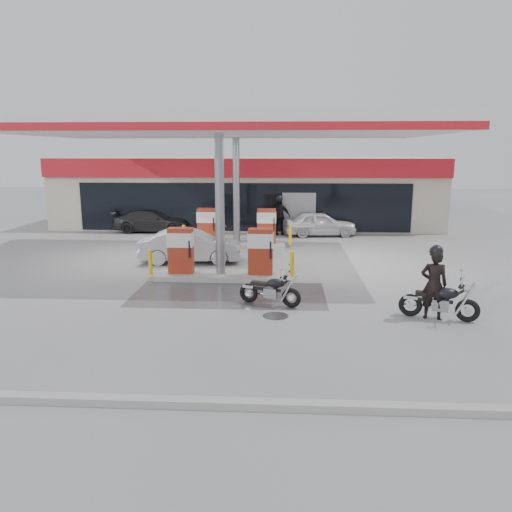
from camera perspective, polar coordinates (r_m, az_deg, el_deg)
The scene contains 17 objects.
ground at distance 15.75m, azimuth -4.94°, elevation -4.37°, with size 90.00×90.00×0.00m, color gray.
wet_patch at distance 15.68m, azimuth -3.12°, elevation -4.40°, with size 6.00×3.00×0.00m, color #4C4C4F.
drain_cover at distance 13.69m, azimuth 2.25°, elevation -6.85°, with size 0.70×0.70×0.01m, color #38383A.
kerb at distance 9.32m, azimuth -11.21°, elevation -16.04°, with size 28.00×0.25×0.15m, color gray.
store_building at distance 31.06m, azimuth -0.85°, elevation 7.52°, with size 22.00×8.22×4.00m.
canopy at distance 20.09m, azimuth -3.16°, elevation 14.39°, with size 16.00×10.02×5.51m.
pump_island_near at distance 17.49m, azimuth -4.06°, elevation -0.29°, with size 5.14×1.30×1.78m.
pump_island_far at distance 23.35m, azimuth -2.22°, elevation 2.83°, with size 5.14×1.30×1.78m.
main_motorcycle at distance 14.16m, azimuth 20.31°, elevation -4.98°, with size 2.02×0.98×1.06m.
biker_main at distance 14.03m, azimuth 19.65°, elevation -3.08°, with size 0.69×0.45×1.88m, color black.
parked_motorcycle at distance 14.51m, azimuth 1.70°, elevation -3.98°, with size 1.84×0.95×0.98m.
sedan_white at distance 26.49m, azimuth 7.36°, elevation 3.68°, with size 1.51×3.76×1.28m, color white.
attendant at distance 24.41m, azimuth -4.10°, elevation 3.62°, with size 0.86×0.67×1.77m, color #525357.
hatchback_silver at distance 20.15m, azimuth -7.46°, elevation 1.15°, with size 1.41×4.06×1.34m, color #ACB0B5.
parked_car_left at distance 28.16m, azimuth -11.72°, elevation 3.97°, with size 1.73×4.25×1.23m, color black.
parked_car_right at distance 29.29m, azimuth 7.72°, elevation 4.39°, with size 2.02×4.37×1.21m, color #4F1511.
biker_walking at distance 26.58m, azimuth 2.66°, elevation 4.55°, with size 1.16×0.48×1.98m, color black.
Camera 1 is at (2.19, -14.95, 4.42)m, focal length 35.00 mm.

